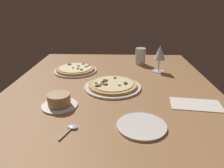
# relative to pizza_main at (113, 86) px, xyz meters

# --- Properties ---
(dining_table) EXTENTS (1.50, 1.10, 0.04)m
(dining_table) POSITION_rel_pizza_main_xyz_m (-0.04, 0.01, -0.03)
(dining_table) COLOR #996B42
(dining_table) RESTS_ON ground
(pizza_main) EXTENTS (0.30, 0.30, 0.03)m
(pizza_main) POSITION_rel_pizza_main_xyz_m (0.00, 0.00, 0.00)
(pizza_main) COLOR silver
(pizza_main) RESTS_ON dining_table
(pizza_side) EXTENTS (0.27, 0.27, 0.03)m
(pizza_side) POSITION_rel_pizza_main_xyz_m (0.26, 0.25, 0.00)
(pizza_side) COLOR silver
(pizza_side) RESTS_ON dining_table
(ramekin_on_saucer) EXTENTS (0.15, 0.15, 0.06)m
(ramekin_on_saucer) POSITION_rel_pizza_main_xyz_m (-0.21, 0.22, 0.01)
(ramekin_on_saucer) COLOR silver
(ramekin_on_saucer) RESTS_ON dining_table
(wine_glass_far) EXTENTS (0.07, 0.07, 0.17)m
(wine_glass_far) POSITION_rel_pizza_main_xyz_m (0.28, -0.29, 0.11)
(wine_glass_far) COLOR silver
(wine_glass_far) RESTS_ON dining_table
(water_glass) EXTENTS (0.07, 0.07, 0.12)m
(water_glass) POSITION_rel_pizza_main_xyz_m (0.44, -0.18, 0.04)
(water_glass) COLOR silver
(water_glass) RESTS_ON dining_table
(side_plate) EXTENTS (0.18, 0.18, 0.01)m
(side_plate) POSITION_rel_pizza_main_xyz_m (-0.36, -0.12, -0.01)
(side_plate) COLOR silver
(side_plate) RESTS_ON dining_table
(paper_menu) EXTENTS (0.14, 0.23, 0.00)m
(paper_menu) POSITION_rel_pizza_main_xyz_m (-0.18, -0.37, -0.01)
(paper_menu) COLOR silver
(paper_menu) RESTS_ON dining_table
(spoon) EXTENTS (0.10, 0.06, 0.01)m
(spoon) POSITION_rel_pizza_main_xyz_m (-0.39, 0.14, -0.01)
(spoon) COLOR silver
(spoon) RESTS_ON dining_table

